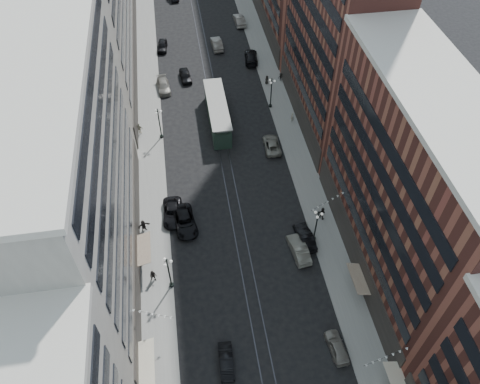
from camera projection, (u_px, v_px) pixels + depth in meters
ground at (216, 112)px, 77.76m from camera, size 220.00×220.00×0.00m
sidewalk_west at (148, 83)px, 83.20m from camera, size 4.00×180.00×0.15m
sidewalk_east at (269, 73)px, 85.49m from camera, size 4.00×180.00×0.15m
rail_west at (206, 79)px, 84.32m from camera, size 0.12×180.00×0.02m
rail_east at (213, 78)px, 84.46m from camera, size 0.12×180.00×0.02m
building_west_mid at (78, 183)px, 47.69m from camera, size 8.00×36.00×28.00m
building_east_mid at (408, 193)px, 49.40m from camera, size 8.00×30.00×24.00m
lamppost_sw_far at (169, 272)px, 53.26m from camera, size 1.03×1.14×5.52m
lamppost_sw_mid at (159, 122)px, 71.19m from camera, size 1.03×1.14×5.52m
lamppost_se_far at (316, 225)px, 57.83m from camera, size 1.03×1.14×5.52m
lamppost_se_mid at (271, 92)px, 76.43m from camera, size 1.03×1.14×5.52m
streetcar at (218, 114)px, 74.80m from camera, size 3.01×13.58×3.76m
car_2 at (185, 221)px, 61.12m from camera, size 3.47×6.23×1.65m
car_4 at (337, 347)px, 49.78m from camera, size 2.00×4.26×1.41m
car_5 at (226, 361)px, 48.73m from camera, size 1.63×4.23×1.38m
pedestrian_2 at (153, 276)px, 55.25m from camera, size 0.97×0.66×1.82m
car_7 at (173, 213)px, 62.20m from camera, size 2.71×5.53×1.51m
car_8 at (163, 86)px, 81.53m from camera, size 2.55×5.33×1.50m
car_9 at (162, 46)px, 90.42m from camera, size 2.30×4.63×1.52m
car_10 at (305, 237)px, 59.45m from camera, size 2.15×4.94×1.58m
car_11 at (272, 145)px, 71.33m from camera, size 2.56×5.19×1.42m
car_12 at (251, 57)px, 87.63m from camera, size 3.01×5.99×1.67m
car_13 at (185, 76)px, 83.60m from camera, size 2.26×4.64×1.52m
car_14 at (217, 44)px, 90.71m from camera, size 2.07×5.38×1.75m
pedestrian_5 at (144, 226)px, 60.32m from camera, size 1.77×1.08×1.84m
pedestrian_6 at (139, 128)px, 73.27m from camera, size 1.24×0.93×1.93m
pedestrian_7 at (322, 213)px, 61.71m from camera, size 1.01×1.02×1.91m
pedestrian_8 at (292, 117)px, 75.49m from camera, size 0.67×0.55×1.57m
pedestrian_9 at (281, 77)px, 83.04m from camera, size 1.01×0.44×1.55m
car_extra_0 at (239, 20)px, 96.99m from camera, size 2.12×5.39×1.75m
car_extra_2 at (299, 249)px, 58.14m from camera, size 2.28×5.15×1.64m
pedestrian_extra_0 at (267, 80)px, 82.44m from camera, size 0.87×0.63×1.60m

